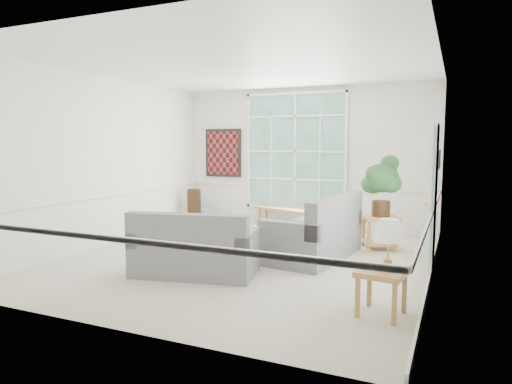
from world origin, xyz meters
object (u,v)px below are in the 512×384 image
end_table (380,233)px  side_table (381,293)px  loveseat_front (195,242)px  coffee_table (246,240)px  loveseat_right (313,226)px

end_table → side_table: end_table is taller
loveseat_front → side_table: bearing=-23.4°
loveseat_front → end_table: 3.35m
side_table → coffee_table: bearing=140.9°
end_table → side_table: 3.16m
loveseat_front → coffee_table: bearing=75.6°
coffee_table → end_table: bearing=6.0°
coffee_table → loveseat_front: bearing=-113.7°
end_table → side_table: (0.50, -3.12, -0.04)m
coffee_table → side_table: bearing=-60.4°
loveseat_right → side_table: size_ratio=3.79×
coffee_table → side_table: size_ratio=2.06×
loveseat_right → end_table: bearing=57.1°
loveseat_front → coffee_table: (0.06, 1.54, -0.26)m
coffee_table → side_table: side_table is taller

